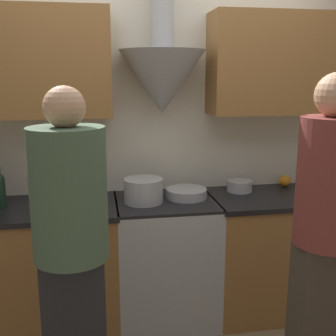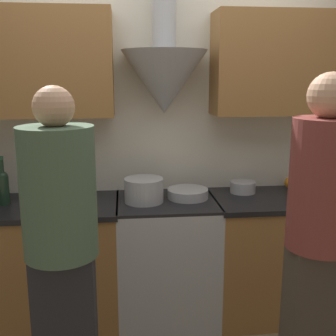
{
  "view_description": "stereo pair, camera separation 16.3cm",
  "coord_description": "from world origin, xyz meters",
  "px_view_note": "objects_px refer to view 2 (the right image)",
  "views": [
    {
      "loc": [
        -0.45,
        -2.41,
        1.72
      ],
      "look_at": [
        0.0,
        0.24,
        1.13
      ],
      "focal_mm": 45.0,
      "sensor_mm": 36.0,
      "label": 1
    },
    {
      "loc": [
        -0.29,
        -2.43,
        1.72
      ],
      "look_at": [
        0.0,
        0.24,
        1.13
      ],
      "focal_mm": 45.0,
      "sensor_mm": 36.0,
      "label": 2
    }
  ],
  "objects_px": {
    "wine_bottle_5": "(3,186)",
    "orange_fruit": "(290,183)",
    "stove_range": "(166,259)",
    "person_foreground_left": "(62,250)",
    "stock_pot": "(144,190)",
    "person_foreground_right": "(319,238)",
    "saucepan": "(243,187)",
    "mixing_bowl": "(188,193)"
  },
  "relations": [
    {
      "from": "wine_bottle_5",
      "to": "orange_fruit",
      "type": "xyz_separation_m",
      "value": [
        2.05,
        0.19,
        -0.09
      ]
    },
    {
      "from": "stove_range",
      "to": "person_foreground_left",
      "type": "xyz_separation_m",
      "value": [
        -0.58,
        -0.9,
        0.48
      ]
    },
    {
      "from": "orange_fruit",
      "to": "stove_range",
      "type": "bearing_deg",
      "value": -167.78
    },
    {
      "from": "orange_fruit",
      "to": "stock_pot",
      "type": "bearing_deg",
      "value": -168.52
    },
    {
      "from": "stove_range",
      "to": "stock_pot",
      "type": "bearing_deg",
      "value": -173.27
    },
    {
      "from": "stove_range",
      "to": "person_foreground_left",
      "type": "distance_m",
      "value": 1.18
    },
    {
      "from": "stove_range",
      "to": "wine_bottle_5",
      "type": "height_order",
      "value": "wine_bottle_5"
    },
    {
      "from": "stove_range",
      "to": "person_foreground_right",
      "type": "xyz_separation_m",
      "value": [
        0.63,
        -0.98,
        0.53
      ]
    },
    {
      "from": "orange_fruit",
      "to": "saucepan",
      "type": "bearing_deg",
      "value": -169.49
    },
    {
      "from": "saucepan",
      "to": "person_foreground_right",
      "type": "bearing_deg",
      "value": -87.52
    },
    {
      "from": "orange_fruit",
      "to": "saucepan",
      "type": "relative_size",
      "value": 0.48
    },
    {
      "from": "stock_pot",
      "to": "mixing_bowl",
      "type": "bearing_deg",
      "value": 10.41
    },
    {
      "from": "stock_pot",
      "to": "person_foreground_left",
      "type": "height_order",
      "value": "person_foreground_left"
    },
    {
      "from": "stock_pot",
      "to": "person_foreground_left",
      "type": "xyz_separation_m",
      "value": [
        -0.43,
        -0.88,
        -0.03
      ]
    },
    {
      "from": "stock_pot",
      "to": "saucepan",
      "type": "distance_m",
      "value": 0.75
    },
    {
      "from": "stove_range",
      "to": "mixing_bowl",
      "type": "xyz_separation_m",
      "value": [
        0.15,
        0.04,
        0.47
      ]
    },
    {
      "from": "wine_bottle_5",
      "to": "saucepan",
      "type": "bearing_deg",
      "value": 3.98
    },
    {
      "from": "mixing_bowl",
      "to": "orange_fruit",
      "type": "bearing_deg",
      "value": 11.88
    },
    {
      "from": "stove_range",
      "to": "mixing_bowl",
      "type": "height_order",
      "value": "mixing_bowl"
    },
    {
      "from": "wine_bottle_5",
      "to": "mixing_bowl",
      "type": "bearing_deg",
      "value": 0.78
    },
    {
      "from": "orange_fruit",
      "to": "person_foreground_left",
      "type": "distance_m",
      "value": 1.91
    },
    {
      "from": "orange_fruit",
      "to": "mixing_bowl",
      "type": "bearing_deg",
      "value": -168.12
    },
    {
      "from": "mixing_bowl",
      "to": "person_foreground_right",
      "type": "distance_m",
      "value": 1.13
    },
    {
      "from": "mixing_bowl",
      "to": "person_foreground_left",
      "type": "distance_m",
      "value": 1.19
    },
    {
      "from": "stock_pot",
      "to": "stove_range",
      "type": "bearing_deg",
      "value": 6.73
    },
    {
      "from": "saucepan",
      "to": "orange_fruit",
      "type": "bearing_deg",
      "value": 10.51
    },
    {
      "from": "stock_pot",
      "to": "mixing_bowl",
      "type": "height_order",
      "value": "stock_pot"
    },
    {
      "from": "wine_bottle_5",
      "to": "saucepan",
      "type": "relative_size",
      "value": 1.75
    },
    {
      "from": "stove_range",
      "to": "mixing_bowl",
      "type": "bearing_deg",
      "value": 14.0
    },
    {
      "from": "mixing_bowl",
      "to": "person_foreground_left",
      "type": "height_order",
      "value": "person_foreground_left"
    },
    {
      "from": "stove_range",
      "to": "stock_pot",
      "type": "distance_m",
      "value": 0.54
    },
    {
      "from": "stove_range",
      "to": "wine_bottle_5",
      "type": "xyz_separation_m",
      "value": [
        -1.08,
        0.02,
        0.57
      ]
    },
    {
      "from": "person_foreground_left",
      "to": "saucepan",
      "type": "bearing_deg",
      "value": 41.84
    },
    {
      "from": "wine_bottle_5",
      "to": "person_foreground_left",
      "type": "height_order",
      "value": "person_foreground_left"
    },
    {
      "from": "saucepan",
      "to": "person_foreground_right",
      "type": "relative_size",
      "value": 0.11
    },
    {
      "from": "person_foreground_right",
      "to": "orange_fruit",
      "type": "bearing_deg",
      "value": 73.95
    },
    {
      "from": "stove_range",
      "to": "person_foreground_right",
      "type": "distance_m",
      "value": 1.28
    },
    {
      "from": "mixing_bowl",
      "to": "person_foreground_left",
      "type": "xyz_separation_m",
      "value": [
        -0.74,
        -0.94,
        0.02
      ]
    },
    {
      "from": "wine_bottle_5",
      "to": "stock_pot",
      "type": "height_order",
      "value": "wine_bottle_5"
    },
    {
      "from": "stove_range",
      "to": "saucepan",
      "type": "height_order",
      "value": "saucepan"
    },
    {
      "from": "saucepan",
      "to": "person_foreground_left",
      "type": "bearing_deg",
      "value": -138.16
    },
    {
      "from": "person_foreground_right",
      "to": "stove_range",
      "type": "bearing_deg",
      "value": 122.45
    }
  ]
}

